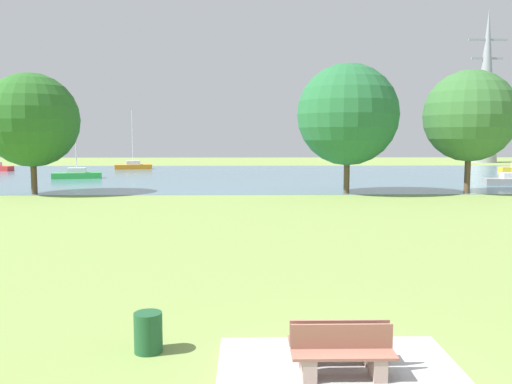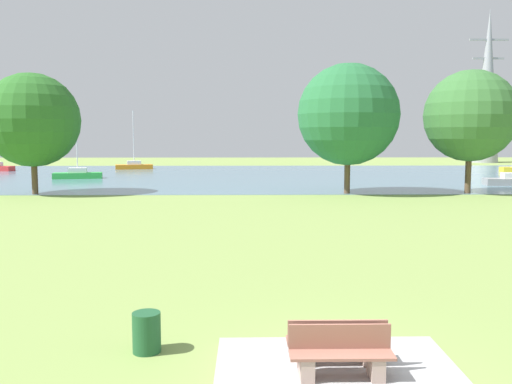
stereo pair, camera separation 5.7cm
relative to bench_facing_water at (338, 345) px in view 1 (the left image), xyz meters
name	(u,v)px [view 1 (the left image)]	position (x,y,z in m)	size (l,w,h in m)	color
ground_plane	(274,210)	(0.00, 21.73, -0.47)	(160.00, 160.00, 0.00)	#7F994C
concrete_pad	(340,373)	(0.00, -0.27, -0.42)	(4.40, 3.20, 0.10)	#A0A0A0
bench_facing_water	(338,345)	(0.00, 0.00, 0.00)	(1.80, 0.48, 0.89)	tan
bench_facing_inland	(343,356)	(0.00, -0.54, 0.00)	(1.80, 0.48, 0.89)	tan
litter_bin	(148,332)	(-3.62, 0.87, -0.07)	(0.56, 0.56, 0.80)	#1E512D
water_surface	(261,175)	(0.00, 49.73, -0.46)	(140.00, 40.00, 0.02)	slate
sailboat_orange	(133,166)	(-16.58, 61.58, 0.00)	(5.02, 2.64, 7.67)	orange
sailboat_gray	(512,180)	(21.76, 37.08, -0.01)	(4.92, 1.96, 6.83)	gray
sailboat_green	(77,174)	(-18.98, 45.52, 0.00)	(5.01, 2.46, 7.19)	green
tree_east_near	(32,120)	(-17.44, 30.53, 5.02)	(6.90, 6.90, 8.94)	brown
tree_east_far	(348,115)	(5.91, 30.61, 5.44)	(7.56, 7.56, 9.70)	brown
tree_mid_shore	(470,116)	(15.05, 30.55, 5.34)	(6.82, 6.82, 9.23)	brown
electricity_pylon	(486,86)	(38.04, 79.56, 12.11)	(6.40, 4.40, 25.13)	gray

